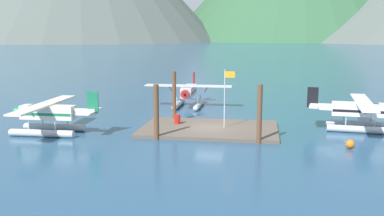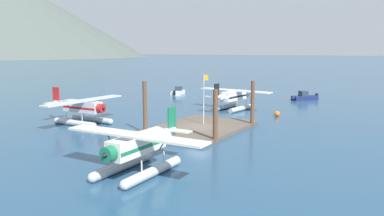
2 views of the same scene
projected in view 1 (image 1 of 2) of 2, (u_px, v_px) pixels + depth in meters
name	position (u px, v px, depth m)	size (l,w,h in m)	color
ground_plane	(209.00, 130.00, 39.25)	(1200.00, 1200.00, 0.00)	navy
dock_platform	(209.00, 129.00, 39.22)	(12.35, 8.09, 0.30)	brown
piling_near_left	(156.00, 112.00, 35.56)	(0.44, 0.44, 4.66)	brown
piling_near_right	(259.00, 114.00, 34.25)	(0.40, 0.40, 4.81)	brown
piling_far_left	(174.00, 96.00, 42.98)	(0.40, 0.40, 5.06)	brown
flagpole	(226.00, 91.00, 38.52)	(0.95, 0.10, 5.31)	silver
fuel_drum	(177.00, 119.00, 40.66)	(0.62, 0.62, 0.88)	#AD1E19
mooring_buoy	(350.00, 144.00, 33.12)	(0.67, 0.67, 0.67)	orange
seaplane_cream_port_aft	(48.00, 116.00, 37.75)	(7.98, 10.43, 3.84)	#B7BABF
seaplane_white_stbd_fwd	(359.00, 113.00, 39.15)	(7.96, 10.49, 3.84)	#B7BABF
seaplane_silver_bow_left	(189.00, 94.00, 51.48)	(10.41, 7.98, 3.84)	#B7BABF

